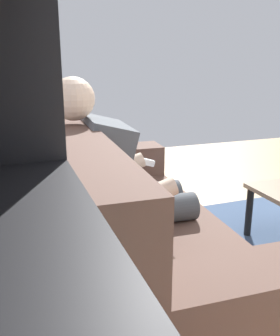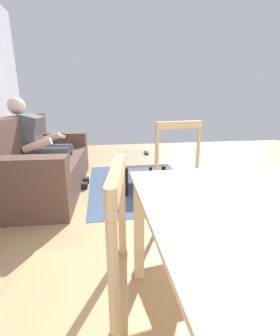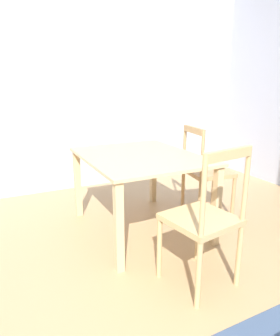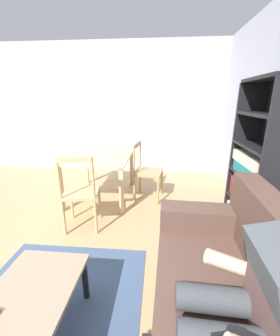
{
  "view_description": "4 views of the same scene",
  "coord_description": "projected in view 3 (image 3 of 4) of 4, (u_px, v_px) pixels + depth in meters",
  "views": [
    {
      "loc": [
        -0.88,
        2.48,
        1.26
      ],
      "look_at": [
        0.83,
        1.87,
        0.73
      ],
      "focal_mm": 39.67,
      "sensor_mm": 36.0,
      "label": 1
    },
    {
      "loc": [
        -2.28,
        1.15,
        1.14
      ],
      "look_at": [
        0.82,
        0.65,
        0.24
      ],
      "focal_mm": 25.19,
      "sensor_mm": 36.0,
      "label": 2
    },
    {
      "loc": [
        0.86,
        -0.68,
        1.33
      ],
      "look_at": [
        -1.52,
        0.5,
        0.6
      ],
      "focal_mm": 32.27,
      "sensor_mm": 36.0,
      "label": 3
    },
    {
      "loc": [
        1.75,
        1.46,
        1.58
      ],
      "look_at": [
        -0.35,
        1.26,
        0.9
      ],
      "focal_mm": 22.82,
      "sensor_mm": 36.0,
      "label": 4
    }
  ],
  "objects": [
    {
      "name": "dining_chair_facing_couch",
      "position": [
        204.0,
        220.0,
        1.98
      ],
      "size": [
        0.48,
        0.48,
        0.98
      ],
      "color": "tan",
      "rests_on": "ground_plane"
    },
    {
      "name": "dining_chair_near_wall",
      "position": [
        206.0,
        172.0,
        3.12
      ],
      "size": [
        0.48,
        0.48,
        0.93
      ],
      "color": "tan",
      "rests_on": "ground_plane"
    },
    {
      "name": "wall_side",
      "position": [
        47.0,
        82.0,
        3.64
      ],
      "size": [
        0.12,
        5.67,
        2.72
      ],
      "primitive_type": "cube",
      "color": "#ABB0BE",
      "rests_on": "ground_plane"
    },
    {
      "name": "dining_table",
      "position": [
        140.0,
        166.0,
        2.75
      ],
      "size": [
        1.21,
        0.99,
        0.72
      ],
      "color": "#D1B27F",
      "rests_on": "ground_plane"
    }
  ]
}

